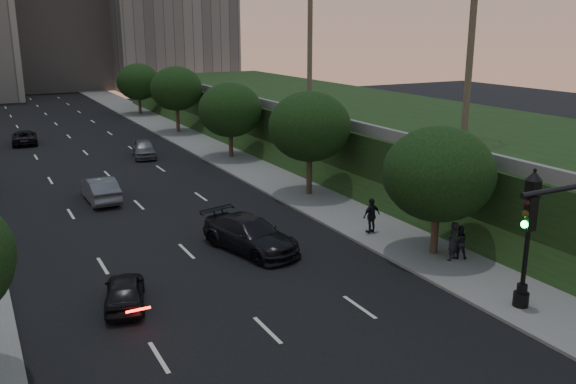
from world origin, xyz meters
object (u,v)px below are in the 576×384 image
street_lamp (527,245)px  sedan_mid_left (100,189)px  sedan_far_left (24,137)px  pedestrian_c (372,215)px  sedan_near_left (125,291)px  pedestrian_a (452,241)px  pedestrian_b (459,242)px  sedan_far_right (144,148)px  sedan_near_right (250,234)px

street_lamp → sedan_mid_left: size_ratio=1.17×
sedan_far_left → pedestrian_c: 38.45m
sedan_near_left → pedestrian_c: pedestrian_c is taller
sedan_near_left → sedan_mid_left: size_ratio=0.78×
pedestrian_a → pedestrian_b: pedestrian_a is taller
sedan_near_left → pedestrian_c: 13.62m
sedan_near_left → pedestrian_c: (13.41, 2.39, 0.45)m
sedan_near_left → sedan_far_right: size_ratio=0.85×
sedan_near_left → pedestrian_a: bearing=-175.3°
sedan_far_right → sedan_near_left: bearing=-96.4°
street_lamp → sedan_near_right: size_ratio=0.99×
sedan_near_right → pedestrian_c: 6.60m
sedan_near_left → sedan_mid_left: bearing=-83.2°
sedan_near_left → sedan_far_left: size_ratio=0.80×
street_lamp → pedestrian_c: size_ratio=3.00×
sedan_near_left → sedan_far_left: 38.36m
sedan_mid_left → pedestrian_c: bearing=129.3°
sedan_near_right → sedan_far_left: bearing=86.3°
street_lamp → sedan_far_right: street_lamp is taller
pedestrian_b → pedestrian_a: bearing=32.2°
street_lamp → sedan_far_left: (-13.65, 45.80, -1.99)m
sedan_far_left → sedan_near_right: sedan_near_right is taller
pedestrian_a → pedestrian_c: bearing=-101.1°
sedan_far_right → pedestrian_a: (6.36, -29.92, 0.32)m
sedan_near_right → sedan_near_left: bearing=-169.5°
pedestrian_c → sedan_far_left: bearing=-77.5°
pedestrian_a → street_lamp: bearing=56.1°
sedan_mid_left → pedestrian_a: pedestrian_a is taller
sedan_mid_left → pedestrian_b: bearing=124.0°
street_lamp → sedan_mid_left: street_lamp is taller
sedan_far_right → pedestrian_b: pedestrian_b is taller
street_lamp → pedestrian_c: street_lamp is taller
street_lamp → sedan_far_right: size_ratio=1.28×
sedan_far_left → pedestrian_a: 43.43m
street_lamp → pedestrian_a: 5.23m
sedan_far_left → sedan_mid_left: bearing=100.4°
pedestrian_b → pedestrian_c: (-1.47, 4.91, 0.14)m
sedan_far_left → sedan_near_right: bearing=106.0°
sedan_near_right → pedestrian_c: (6.53, -0.91, 0.26)m
sedan_far_left → pedestrian_b: size_ratio=2.92×
sedan_near_left → pedestrian_b: size_ratio=2.35×
street_lamp → pedestrian_a: street_lamp is taller
sedan_mid_left → sedan_near_right: (4.73, -12.28, 0.04)m
sedan_mid_left → sedan_near_left: bearing=81.0°
pedestrian_a → sedan_mid_left: bearing=-78.7°
sedan_near_left → pedestrian_c: size_ratio=2.00×
sedan_far_right → sedan_near_right: bearing=-82.8°
sedan_far_left → sedan_near_right: 35.77m
sedan_mid_left → sedan_far_right: bearing=-117.8°
sedan_far_right → pedestrian_b: bearing=-67.1°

